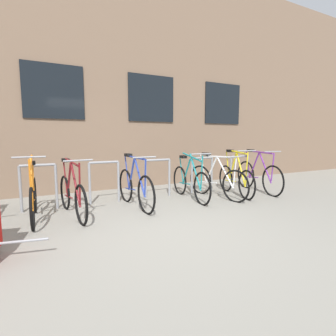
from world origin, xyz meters
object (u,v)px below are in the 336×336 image
object	(u,v)px
bicycle_white	(217,181)
bicycle_yellow	(235,179)
bicycle_teal	(190,182)
bicycle_purple	(258,176)
bicycle_maroon	(72,195)
bicycle_orange	(33,197)
bicycle_blue	(135,187)

from	to	relation	value
bicycle_white	bicycle_yellow	world-z (taller)	bicycle_yellow
bicycle_teal	bicycle_purple	distance (m)	1.92
bicycle_maroon	bicycle_orange	bearing A→B (deg)	173.80
bicycle_purple	bicycle_yellow	bearing A→B (deg)	-178.10
bicycle_teal	bicycle_yellow	size ratio (longest dim) A/B	1.10
bicycle_blue	bicycle_yellow	bearing A→B (deg)	-1.57
bicycle_white	bicycle_maroon	bearing A→B (deg)	179.48
bicycle_white	bicycle_blue	bearing A→B (deg)	177.68
bicycle_purple	bicycle_white	distance (m)	1.31
bicycle_maroon	bicycle_orange	world-z (taller)	bicycle_orange
bicycle_blue	bicycle_yellow	world-z (taller)	bicycle_yellow
bicycle_teal	bicycle_blue	world-z (taller)	bicycle_teal
bicycle_teal	bicycle_white	distance (m)	0.63
bicycle_blue	bicycle_white	xyz separation A→B (m)	(1.90, -0.08, -0.01)
bicycle_yellow	bicycle_maroon	xyz separation A→B (m)	(-3.61, 0.02, -0.01)
bicycle_teal	bicycle_yellow	world-z (taller)	bicycle_yellow
bicycle_blue	bicycle_maroon	bearing A→B (deg)	-177.55
bicycle_yellow	bicycle_orange	size ratio (longest dim) A/B	0.96
bicycle_purple	bicycle_yellow	size ratio (longest dim) A/B	1.12
bicycle_teal	bicycle_maroon	bearing A→B (deg)	-177.16
bicycle_blue	bicycle_purple	bearing A→B (deg)	-0.76
bicycle_teal	bicycle_maroon	world-z (taller)	bicycle_teal
bicycle_yellow	bicycle_white	bearing A→B (deg)	-179.02
bicycle_white	bicycle_maroon	distance (m)	3.06
bicycle_maroon	bicycle_orange	xyz separation A→B (m)	(-0.59, 0.06, 0.00)
bicycle_purple	bicycle_orange	size ratio (longest dim) A/B	1.07
bicycle_teal	bicycle_maroon	size ratio (longest dim) A/B	1.02
bicycle_teal	bicycle_white	size ratio (longest dim) A/B	1.02
bicycle_white	bicycle_orange	bearing A→B (deg)	178.56
bicycle_maroon	bicycle_blue	bearing A→B (deg)	2.45
bicycle_purple	bicycle_yellow	world-z (taller)	bicycle_yellow
bicycle_teal	bicycle_yellow	distance (m)	1.17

